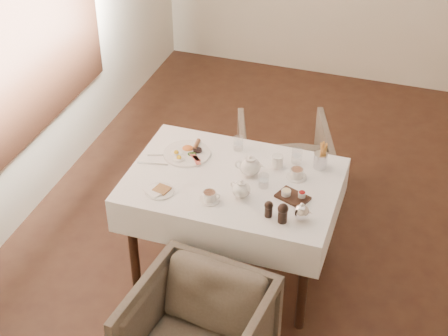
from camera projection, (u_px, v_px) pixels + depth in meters
table at (233, 194)px, 4.22m from camera, size 1.28×0.88×0.75m
armchair_far at (283, 162)px, 5.08m from camera, size 0.83×0.84×0.60m
breakfast_plate at (187, 153)px, 4.36m from camera, size 0.30×0.30×0.04m
side_plate at (158, 191)px, 4.04m from camera, size 0.19×0.17×0.02m
teapot_centre at (250, 165)px, 4.14m from camera, size 0.19×0.16×0.14m
teapot_front at (241, 188)px, 3.97m from camera, size 0.18×0.16×0.12m
creamer at (277, 161)px, 4.22m from camera, size 0.09×0.09×0.08m
teacup_near at (210, 197)px, 3.96m from camera, size 0.12×0.12×0.06m
teacup_far at (297, 174)px, 4.14m from camera, size 0.12×0.12×0.06m
glass_left at (238, 143)px, 4.38m from camera, size 0.07×0.07×0.09m
glass_mid at (264, 181)px, 4.06m from camera, size 0.07×0.07×0.09m
glass_right at (297, 156)px, 4.26m from camera, size 0.08×0.08×0.09m
condiment_board at (293, 196)px, 3.99m from camera, size 0.21×0.18×0.05m
pepper_mill_left at (269, 209)px, 3.83m from camera, size 0.05×0.05×0.10m
pepper_mill_right at (283, 213)px, 3.79m from camera, size 0.08×0.08×0.12m
silver_pot at (302, 211)px, 3.81m from camera, size 0.11×0.09×0.12m
fries_cup at (321, 157)px, 4.20m from camera, size 0.09×0.09×0.18m
cutlery_fork at (161, 155)px, 4.35m from camera, size 0.17×0.07×0.00m
cutlery_knife at (152, 164)px, 4.27m from camera, size 0.20×0.05×0.00m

